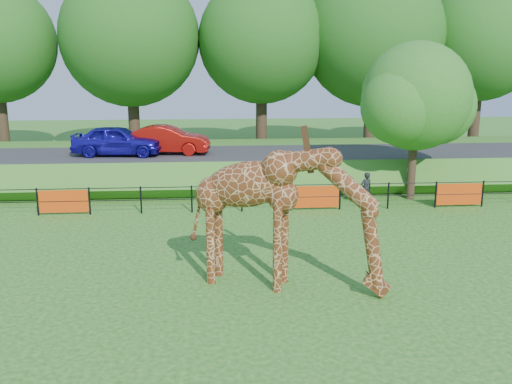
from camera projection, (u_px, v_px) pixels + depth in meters
ground at (258, 289)px, 15.20m from camera, size 90.00×90.00×0.00m
giraffe at (287, 218)px, 14.90m from camera, size 5.41×2.86×3.86m
perimeter_fence at (242, 198)px, 22.85m from camera, size 28.07×0.10×1.10m
embankment at (234, 163)px, 30.11m from camera, size 40.00×9.00×1.30m
road at (235, 154)px, 28.49m from camera, size 40.00×5.00×0.12m
car_blue at (117, 140)px, 27.58m from camera, size 4.44×2.11×1.47m
car_red at (167, 140)px, 28.11m from camera, size 4.35×1.97×1.39m
visitor at (366, 189)px, 23.77m from camera, size 0.59×0.48×1.42m
tree_east at (418, 100)px, 24.16m from camera, size 5.40×4.71×6.76m
bg_tree_line at (260, 39)px, 35.08m from camera, size 37.30×8.80×11.82m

